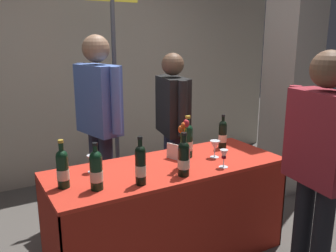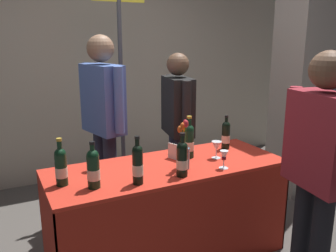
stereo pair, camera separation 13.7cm
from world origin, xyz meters
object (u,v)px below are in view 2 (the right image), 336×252
Objects in this scene: wine_glass_near_taster at (224,156)px; vendor_presenter at (103,112)px; concrete_pillar at (303,54)px; wine_glass_near_vendor at (92,158)px; featured_wine_bottle at (189,140)px; booth_signpost at (121,74)px; tasting_table at (168,195)px; flower_vase at (183,152)px; display_bottle_0 at (61,166)px; wine_glass_mid at (216,146)px; taster_foreground_right at (319,160)px.

wine_glass_near_taster is 0.08× the size of vendor_presenter.
concrete_pillar reaches higher than wine_glass_near_vendor.
booth_signpost is (-0.16, 1.09, 0.43)m from featured_wine_bottle.
flower_vase is at bearing -58.44° from tasting_table.
display_bottle_0 is 0.29m from wine_glass_near_vendor.
vendor_presenter reaches higher than wine_glass_mid.
booth_signpost reaches higher than wine_glass_mid.
wine_glass_near_taster is at bearing -24.09° from wine_glass_near_vendor.
wine_glass_near_vendor is 0.74m from vendor_presenter.
concrete_pillar reaches higher than featured_wine_bottle.
wine_glass_near_taster is (0.86, -0.38, -0.00)m from wine_glass_near_vendor.
featured_wine_bottle is 0.76m from wine_glass_near_vendor.
display_bottle_0 is (-2.60, -0.52, -0.62)m from concrete_pillar.
display_bottle_0 is at bearing 173.68° from flower_vase.
flower_vase is at bearing -90.05° from booth_signpost.
wine_glass_near_vendor reaches higher than tasting_table.
wine_glass_mid is at bearing -0.54° from display_bottle_0.
featured_wine_bottle is at bearing 5.84° from display_bottle_0.
concrete_pillar is at bearing 15.50° from tasting_table.
featured_wine_bottle is 0.21× the size of taster_foreground_right.
wine_glass_near_vendor is at bearing 169.38° from wine_glass_mid.
wine_glass_mid is at bearing 69.64° from wine_glass_near_taster.
wine_glass_mid is at bearing -31.75° from featured_wine_bottle.
featured_wine_bottle is at bearing 50.68° from flower_vase.
vendor_presenter is at bearing 106.61° from tasting_table.
wine_glass_mid is 0.22m from wine_glass_near_taster.
concrete_pillar reaches higher than wine_glass_mid.
concrete_pillar is 1.97m from flower_vase.
concrete_pillar is 2.47m from wine_glass_near_vendor.
booth_signpost is (-0.34, 1.20, 0.47)m from wine_glass_mid.
featured_wine_bottle reaches higher than wine_glass_near_taster.
featured_wine_bottle is 1.00m from display_bottle_0.
concrete_pillar reaches higher than booth_signpost.
display_bottle_0 is at bearing -168.61° from concrete_pillar.
vendor_presenter is (0.53, 0.82, 0.14)m from display_bottle_0.
flower_vase is (0.60, -0.26, 0.04)m from wine_glass_near_vendor.
wine_glass_near_vendor is at bearing 164.36° from tasting_table.
booth_signpost reaches higher than taster_foreground_right.
tasting_table is 1.12m from taster_foreground_right.
vendor_presenter is 0.78× the size of booth_signpost.
wine_glass_near_taster reaches higher than wine_glass_near_vendor.
featured_wine_bottle reaches higher than display_bottle_0.
wine_glass_near_vendor is at bearing 156.65° from flower_vase.
taster_foreground_right reaches higher than wine_glass_near_taster.
tasting_table is at bearing -93.33° from booth_signpost.
wine_glass_mid is 0.06× the size of booth_signpost.
booth_signpost is (0.31, 0.37, 0.30)m from vendor_presenter.
featured_wine_bottle is 0.25m from flower_vase.
wine_glass_mid is 1.07m from vendor_presenter.
concrete_pillar is 1.76m from featured_wine_bottle.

